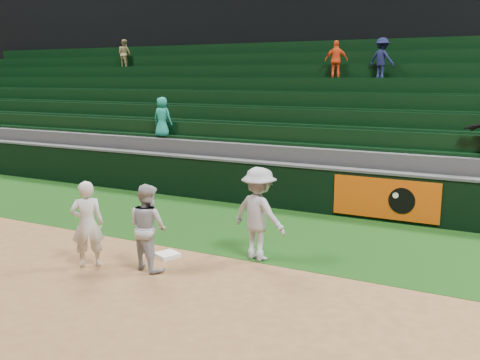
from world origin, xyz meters
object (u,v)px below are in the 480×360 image
first_base (167,255)px  baserunner (148,227)px  first_baseman (87,224)px  base_coach (259,214)px

first_base → baserunner: (0.07, -0.69, 0.77)m
baserunner → first_base: bearing=-69.6°
first_baseman → base_coach: bearing=173.0°
first_base → baserunner: baserunner is taller
first_baseman → base_coach: size_ratio=0.90×
baserunner → base_coach: bearing=-123.2°
first_base → first_baseman: 1.70m
baserunner → first_baseman: bearing=35.3°
first_base → base_coach: base_coach is taller
first_baseman → baserunner: first_baseman is taller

